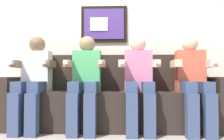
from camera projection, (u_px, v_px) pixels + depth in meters
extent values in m
plane|color=#9E9384|center=(111.00, 135.00, 2.65)|extent=(6.48, 6.48, 0.00)
cube|color=silver|center=(114.00, 28.00, 3.45)|extent=(4.98, 0.05, 2.60)
cube|color=black|center=(104.00, 24.00, 3.42)|extent=(0.63, 0.03, 0.50)
cube|color=#4C337F|center=(104.00, 24.00, 3.41)|extent=(0.55, 0.02, 0.42)
cube|color=silver|center=(99.00, 24.00, 3.40)|extent=(0.24, 0.02, 0.18)
cube|color=#2D231E|center=(113.00, 110.00, 2.95)|extent=(2.30, 0.58, 0.45)
cube|color=#2D231E|center=(113.00, 73.00, 3.18)|extent=(2.30, 0.14, 0.45)
cube|color=#2D231E|center=(12.00, 103.00, 3.01)|extent=(0.14, 0.58, 0.62)
cube|color=#2D231E|center=(217.00, 104.00, 2.89)|extent=(0.14, 0.58, 0.62)
cube|color=white|center=(37.00, 71.00, 2.99)|extent=(0.32, 0.20, 0.48)
sphere|color=brown|center=(37.00, 44.00, 3.00)|extent=(0.19, 0.19, 0.19)
cube|color=#38476B|center=(23.00, 87.00, 2.79)|extent=(0.12, 0.40, 0.12)
cube|color=#38476B|center=(39.00, 87.00, 2.78)|extent=(0.12, 0.40, 0.12)
cube|color=#38476B|center=(15.00, 115.00, 2.58)|extent=(0.12, 0.12, 0.45)
cube|color=#38476B|center=(32.00, 115.00, 2.58)|extent=(0.12, 0.12, 0.45)
cube|color=brown|center=(18.00, 64.00, 2.88)|extent=(0.08, 0.28, 0.08)
cube|color=brown|center=(50.00, 64.00, 2.87)|extent=(0.08, 0.28, 0.08)
cube|color=white|center=(45.00, 62.00, 2.71)|extent=(0.04, 0.13, 0.04)
cube|color=white|center=(11.00, 62.00, 2.72)|extent=(0.04, 0.10, 0.04)
cube|color=#4CB266|center=(87.00, 71.00, 2.97)|extent=(0.32, 0.20, 0.48)
sphere|color=#9E7556|center=(87.00, 44.00, 2.97)|extent=(0.19, 0.19, 0.19)
cube|color=#38476B|center=(76.00, 87.00, 2.76)|extent=(0.12, 0.40, 0.12)
cube|color=#38476B|center=(92.00, 87.00, 2.76)|extent=(0.12, 0.40, 0.12)
cube|color=#38476B|center=(73.00, 115.00, 2.56)|extent=(0.12, 0.12, 0.45)
cube|color=#38476B|center=(90.00, 115.00, 2.55)|extent=(0.12, 0.12, 0.45)
cube|color=#9E7556|center=(69.00, 64.00, 2.86)|extent=(0.08, 0.28, 0.08)
cube|color=#9E7556|center=(102.00, 64.00, 2.84)|extent=(0.08, 0.28, 0.08)
cube|color=white|center=(101.00, 62.00, 2.68)|extent=(0.04, 0.13, 0.04)
cube|color=white|center=(66.00, 62.00, 2.70)|extent=(0.04, 0.10, 0.04)
cube|color=pink|center=(138.00, 71.00, 2.94)|extent=(0.32, 0.20, 0.48)
sphere|color=beige|center=(138.00, 44.00, 2.95)|extent=(0.19, 0.19, 0.19)
cube|color=#38476B|center=(131.00, 87.00, 2.74)|extent=(0.12, 0.40, 0.12)
cube|color=#38476B|center=(147.00, 87.00, 2.73)|extent=(0.12, 0.40, 0.12)
cube|color=#38476B|center=(132.00, 116.00, 2.53)|extent=(0.12, 0.12, 0.45)
cube|color=#38476B|center=(149.00, 116.00, 2.52)|extent=(0.12, 0.12, 0.45)
cube|color=beige|center=(122.00, 64.00, 2.83)|extent=(0.08, 0.28, 0.08)
cube|color=beige|center=(155.00, 64.00, 2.81)|extent=(0.08, 0.28, 0.08)
cube|color=white|center=(157.00, 62.00, 2.65)|extent=(0.04, 0.13, 0.04)
cube|color=white|center=(122.00, 62.00, 2.67)|extent=(0.04, 0.10, 0.04)
cube|color=#D8593F|center=(190.00, 71.00, 2.91)|extent=(0.32, 0.20, 0.48)
sphere|color=beige|center=(190.00, 43.00, 2.92)|extent=(0.19, 0.19, 0.19)
cube|color=#38476B|center=(187.00, 87.00, 2.71)|extent=(0.12, 0.40, 0.12)
cube|color=#38476B|center=(203.00, 87.00, 2.70)|extent=(0.12, 0.40, 0.12)
cube|color=#38476B|center=(192.00, 116.00, 2.50)|extent=(0.12, 0.12, 0.45)
cube|color=#38476B|center=(210.00, 116.00, 2.49)|extent=(0.12, 0.12, 0.45)
cube|color=beige|center=(176.00, 64.00, 2.80)|extent=(0.08, 0.28, 0.08)
cube|color=beige|center=(210.00, 64.00, 2.78)|extent=(0.08, 0.28, 0.08)
cube|color=white|center=(215.00, 62.00, 2.62)|extent=(0.04, 0.13, 0.04)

